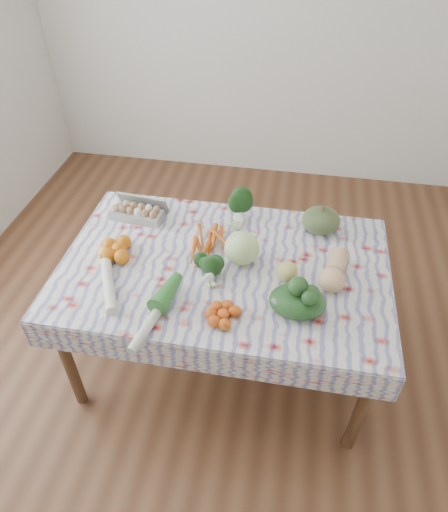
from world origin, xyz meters
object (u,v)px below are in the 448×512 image
Objects in this scene: kabocha_squash at (321,220)px; grapefruit at (287,271)px; egg_carton at (136,213)px; dining_table at (224,276)px; cabbage at (242,248)px; butternut_squash at (335,269)px.

grapefruit is at bearing -109.78° from kabocha_squash.
kabocha_squash reaches higher than egg_carton.
dining_table is at bearing -141.57° from kabocha_squash.
cabbage is 1.71× the size of grapefruit.
egg_carton is (-0.56, 0.29, 0.12)m from dining_table.
kabocha_squash is (0.47, 0.37, 0.15)m from dining_table.
egg_carton reaches higher than dining_table.
grapefruit is (0.24, -0.09, -0.04)m from cabbage.
egg_carton is 1.72× the size of cabbage.
kabocha_squash is 0.51m from cabbage.
cabbage is at bearing -15.11° from egg_carton.
kabocha_squash is (1.03, 0.08, 0.03)m from egg_carton.
grapefruit is at bearing -8.76° from dining_table.
butternut_squash is (1.10, -0.29, 0.02)m from egg_carton.
kabocha_squash is at bearing 40.53° from cabbage.
egg_carton is at bearing -175.45° from kabocha_squash.
egg_carton is 2.93× the size of grapefruit.
dining_table is 7.78× the size of kabocha_squash.
dining_table is 5.97× the size of butternut_squash.
butternut_squash is at bearing 11.59° from grapefruit.
dining_table is at bearing -21.42° from egg_carton.
grapefruit is (0.88, -0.34, 0.01)m from egg_carton.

